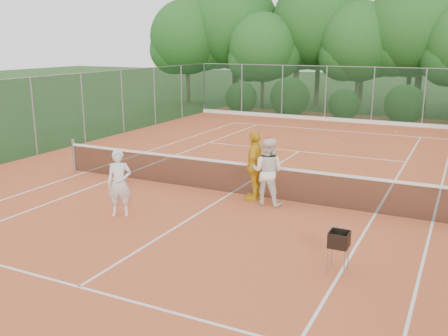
{
  "coord_description": "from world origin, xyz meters",
  "views": [
    {
      "loc": [
        5.98,
        -12.6,
        4.32
      ],
      "look_at": [
        0.36,
        -1.2,
        1.1
      ],
      "focal_mm": 40.0,
      "sensor_mm": 36.0,
      "label": 1
    }
  ],
  "objects_px": {
    "player_white": "(119,183)",
    "player_yellow": "(255,165)",
    "player_center_grp": "(268,171)",
    "ball_hopper": "(339,240)"
  },
  "relations": [
    {
      "from": "player_yellow",
      "to": "ball_hopper",
      "type": "xyz_separation_m",
      "value": [
        3.22,
        -3.5,
        -0.33
      ]
    },
    {
      "from": "player_center_grp",
      "to": "ball_hopper",
      "type": "height_order",
      "value": "player_center_grp"
    },
    {
      "from": "player_white",
      "to": "player_center_grp",
      "type": "bearing_deg",
      "value": 10.45
    },
    {
      "from": "player_white",
      "to": "ball_hopper",
      "type": "relative_size",
      "value": 2.08
    },
    {
      "from": "player_center_grp",
      "to": "player_white",
      "type": "bearing_deg",
      "value": -140.42
    },
    {
      "from": "ball_hopper",
      "to": "player_center_grp",
      "type": "bearing_deg",
      "value": 152.43
    },
    {
      "from": "player_yellow",
      "to": "player_white",
      "type": "bearing_deg",
      "value": -53.41
    },
    {
      "from": "ball_hopper",
      "to": "player_white",
      "type": "bearing_deg",
      "value": -165.21
    },
    {
      "from": "player_white",
      "to": "ball_hopper",
      "type": "xyz_separation_m",
      "value": [
        5.76,
        -0.77,
        -0.2
      ]
    },
    {
      "from": "player_white",
      "to": "player_yellow",
      "type": "bearing_deg",
      "value": 17.99
    }
  ]
}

